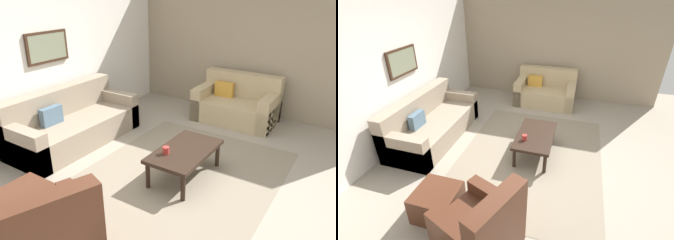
# 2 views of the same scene
# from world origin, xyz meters

# --- Properties ---
(ground_plane) EXTENTS (8.00, 8.00, 0.00)m
(ground_plane) POSITION_xyz_m (0.00, 0.00, 0.00)
(ground_plane) COLOR gray
(rear_partition) EXTENTS (6.00, 0.12, 2.80)m
(rear_partition) POSITION_xyz_m (0.00, 2.60, 1.40)
(rear_partition) COLOR silver
(rear_partition) RESTS_ON ground_plane
(stone_feature_panel) EXTENTS (0.12, 5.20, 2.80)m
(stone_feature_panel) POSITION_xyz_m (3.00, 0.00, 1.40)
(stone_feature_panel) COLOR gray
(stone_feature_panel) RESTS_ON ground_plane
(area_rug) EXTENTS (3.25, 2.47, 0.01)m
(area_rug) POSITION_xyz_m (0.00, 0.00, 0.00)
(area_rug) COLOR gray
(area_rug) RESTS_ON ground_plane
(couch_main) EXTENTS (2.18, 0.93, 0.88)m
(couch_main) POSITION_xyz_m (0.08, 2.09, 0.30)
(couch_main) COLOR gray
(couch_main) RESTS_ON ground_plane
(couch_loveseat) EXTENTS (0.89, 1.48, 0.88)m
(couch_loveseat) POSITION_xyz_m (2.45, 0.13, 0.30)
(couch_loveseat) COLOR tan
(couch_loveseat) RESTS_ON ground_plane
(armchair_leather) EXTENTS (1.03, 1.03, 0.95)m
(armchair_leather) POSITION_xyz_m (-1.91, 0.16, 0.31)
(armchair_leather) COLOR #4C2819
(armchair_leather) RESTS_ON ground_plane
(ottoman) EXTENTS (0.56, 0.56, 0.40)m
(ottoman) POSITION_xyz_m (-1.61, 0.93, 0.20)
(ottoman) COLOR #4C2819
(ottoman) RESTS_ON ground_plane
(coffee_table) EXTENTS (1.10, 0.64, 0.41)m
(coffee_table) POSITION_xyz_m (0.13, -0.05, 0.36)
(coffee_table) COLOR black
(coffee_table) RESTS_ON ground_plane
(cup) EXTENTS (0.09, 0.09, 0.10)m
(cup) POSITION_xyz_m (-0.11, 0.10, 0.46)
(cup) COLOR #B2332D
(cup) RESTS_ON coffee_table
(framed_artwork) EXTENTS (0.77, 0.04, 0.49)m
(framed_artwork) POSITION_xyz_m (0.15, 2.51, 1.51)
(framed_artwork) COLOR #382316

